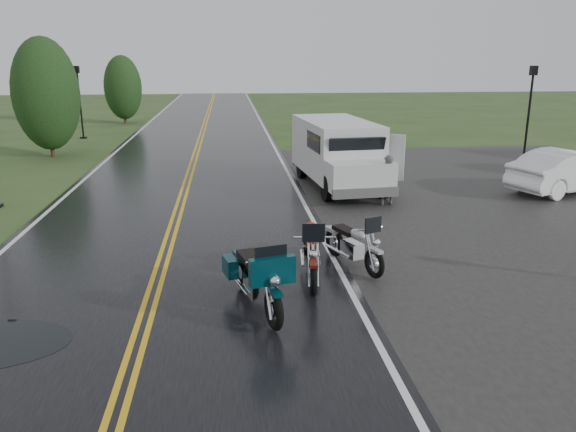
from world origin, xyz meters
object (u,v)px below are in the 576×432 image
object	(u,v)px
motorcycle_silver	(375,252)
van_white	(328,165)
person_at_van	(387,181)
lamp_post_far_right	(529,114)
sedan_white	(569,172)
motorcycle_teal	(274,293)
lamp_post_far_left	(80,102)
motorcycle_red	(313,265)

from	to	relation	value
motorcycle_silver	van_white	bearing A→B (deg)	67.40
person_at_van	lamp_post_far_right	world-z (taller)	lamp_post_far_right
motorcycle_silver	sedan_white	world-z (taller)	sedan_white
motorcycle_teal	van_white	distance (m)	8.81
motorcycle_teal	lamp_post_far_left	world-z (taller)	lamp_post_far_left
van_white	person_at_van	bearing A→B (deg)	-26.01
motorcycle_teal	van_white	bearing A→B (deg)	59.45
motorcycle_silver	person_at_van	distance (m)	6.11
motorcycle_silver	motorcycle_teal	bearing A→B (deg)	-158.66
motorcycle_silver	van_white	size ratio (longest dim) A/B	0.36
sedan_white	motorcycle_red	bearing A→B (deg)	108.02
motorcycle_red	lamp_post_far_left	world-z (taller)	lamp_post_far_left
sedan_white	van_white	bearing A→B (deg)	72.75
motorcycle_teal	lamp_post_far_right	distance (m)	18.73
person_at_van	van_white	bearing A→B (deg)	-30.18
lamp_post_far_right	person_at_van	bearing A→B (deg)	-140.59
motorcycle_silver	lamp_post_far_left	xyz separation A→B (m)	(-10.90, 21.82, 1.35)
van_white	lamp_post_far_right	size ratio (longest dim) A/B	1.45
motorcycle_red	person_at_van	bearing A→B (deg)	69.37
motorcycle_silver	sedan_white	bearing A→B (deg)	18.16
van_white	person_at_van	size ratio (longest dim) A/B	3.85
motorcycle_silver	sedan_white	distance (m)	10.79
motorcycle_teal	van_white	world-z (taller)	van_white
van_white	lamp_post_far_right	world-z (taller)	lamp_post_far_right
van_white	lamp_post_far_right	xyz separation A→B (m)	(9.60, 5.86, 0.88)
van_white	sedan_white	bearing A→B (deg)	-2.91
motorcycle_red	lamp_post_far_right	distance (m)	17.22
lamp_post_far_right	sedan_white	bearing A→B (deg)	-104.45
motorcycle_teal	sedan_white	size ratio (longest dim) A/B	0.56
motorcycle_teal	lamp_post_far_right	bearing A→B (deg)	35.31
motorcycle_teal	person_at_van	xyz separation A→B (m)	(4.10, 7.83, 0.06)
van_white	lamp_post_far_right	distance (m)	11.28
sedan_white	motorcycle_teal	bearing A→B (deg)	110.04
van_white	sedan_white	world-z (taller)	van_white
person_at_van	motorcycle_teal	bearing A→B (deg)	52.75
van_white	lamp_post_far_left	bearing A→B (deg)	120.33
sedan_white	lamp_post_far_right	xyz separation A→B (m)	(1.42, 5.49, 1.33)
motorcycle_red	person_at_van	world-z (taller)	person_at_van
motorcycle_silver	person_at_van	size ratio (longest dim) A/B	1.37
motorcycle_red	motorcycle_teal	size ratio (longest dim) A/B	0.96
motorcycle_teal	motorcycle_silver	size ratio (longest dim) A/B	1.15
motorcycle_teal	lamp_post_far_left	bearing A→B (deg)	95.28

